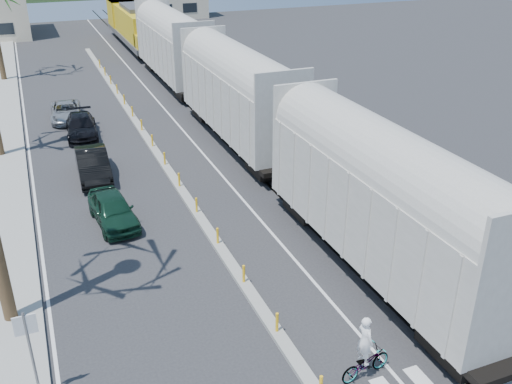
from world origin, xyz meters
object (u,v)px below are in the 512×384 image
Objects in this scene: cyclist at (365,358)px; street_sign at (29,344)px; car_lead at (113,210)px; car_second at (93,164)px.

street_sign is at bearing 64.33° from cyclist.
car_lead is at bearing 14.18° from cyclist.
car_second is at bearing 76.79° from street_sign.
street_sign reaches higher than cyclist.
cyclist is at bearing -71.96° from car_lead.
street_sign is 9.42m from cyclist.
street_sign is 10.36m from car_lead.
cyclist is (5.28, -12.26, -0.01)m from car_lead.
car_lead is at bearing 69.14° from street_sign.
street_sign reaches higher than car_second.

